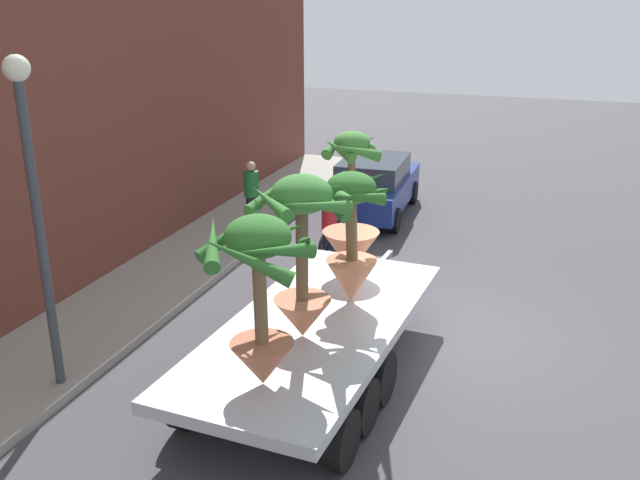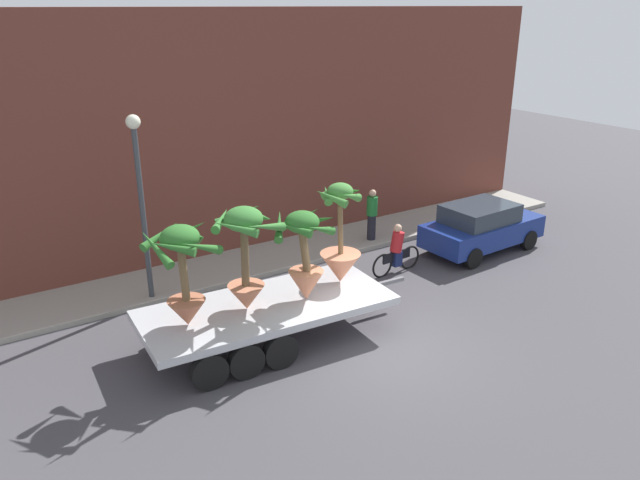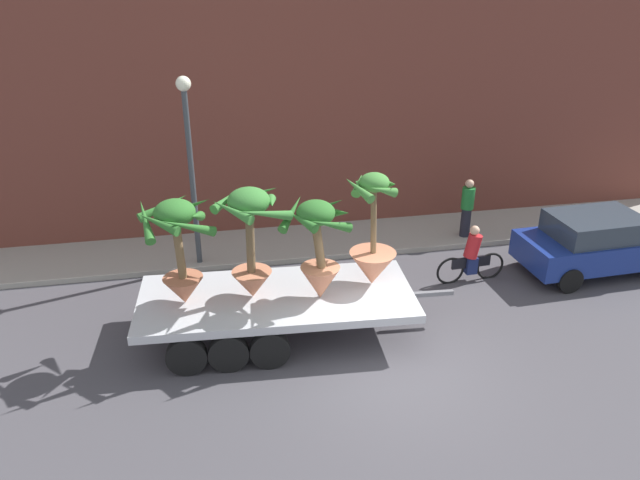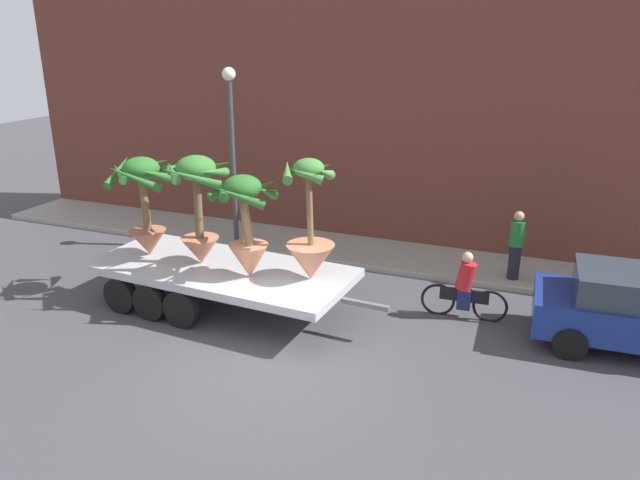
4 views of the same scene
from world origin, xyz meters
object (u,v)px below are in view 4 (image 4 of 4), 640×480
(cyclist, at_px, (465,289))
(street_lamp, at_px, (232,135))
(potted_palm_middle, at_px, (310,237))
(potted_palm_front, at_px, (246,225))
(flatbed_trailer, at_px, (212,273))
(potted_palm_extra, at_px, (144,200))
(pedestrian_near_gate, at_px, (516,244))
(potted_palm_rear, at_px, (198,204))

(cyclist, distance_m, street_lamp, 7.47)
(potted_palm_middle, relative_size, cyclist, 1.38)
(cyclist, relative_size, street_lamp, 0.38)
(potted_palm_front, xyz_separation_m, street_lamp, (-2.46, 3.82, 1.11))
(street_lamp, bearing_deg, flatbed_trailer, -68.76)
(potted_palm_extra, height_order, pedestrian_near_gate, potted_palm_extra)
(potted_palm_front, bearing_deg, potted_palm_middle, 16.57)
(potted_palm_middle, relative_size, street_lamp, 0.53)
(cyclist, bearing_deg, potted_palm_front, -157.51)
(pedestrian_near_gate, height_order, street_lamp, street_lamp)
(potted_palm_middle, relative_size, potted_palm_extra, 1.12)
(flatbed_trailer, distance_m, street_lamp, 4.50)
(potted_palm_rear, height_order, street_lamp, street_lamp)
(potted_palm_extra, bearing_deg, cyclist, 11.52)
(potted_palm_front, height_order, potted_palm_extra, potted_palm_extra)
(flatbed_trailer, height_order, cyclist, cyclist)
(potted_palm_extra, bearing_deg, potted_palm_front, -6.74)
(flatbed_trailer, bearing_deg, potted_palm_extra, 179.27)
(potted_palm_middle, height_order, street_lamp, street_lamp)
(potted_palm_middle, distance_m, street_lamp, 5.24)
(potted_palm_extra, distance_m, pedestrian_near_gate, 8.76)
(pedestrian_near_gate, distance_m, street_lamp, 7.84)
(potted_palm_rear, xyz_separation_m, pedestrian_near_gate, (6.40, 3.74, -1.31))
(cyclist, bearing_deg, potted_palm_extra, -168.48)
(street_lamp, bearing_deg, potted_palm_rear, -72.25)
(flatbed_trailer, bearing_deg, cyclist, 15.21)
(flatbed_trailer, xyz_separation_m, street_lamp, (-1.37, 3.52, 2.46))
(potted_palm_middle, bearing_deg, potted_palm_rear, -178.56)
(potted_palm_front, height_order, pedestrian_near_gate, potted_palm_front)
(potted_palm_middle, height_order, pedestrian_near_gate, potted_palm_middle)
(potted_palm_extra, xyz_separation_m, cyclist, (7.02, 1.43, -1.61))
(potted_palm_front, bearing_deg, flatbed_trailer, 164.35)
(potted_palm_middle, distance_m, cyclist, 3.52)
(flatbed_trailer, bearing_deg, street_lamp, 111.24)
(potted_palm_middle, bearing_deg, cyclist, 24.81)
(flatbed_trailer, height_order, pedestrian_near_gate, pedestrian_near_gate)
(potted_palm_middle, xyz_separation_m, street_lamp, (-3.71, 3.45, 1.33))
(flatbed_trailer, distance_m, potted_palm_extra, 2.26)
(potted_palm_middle, bearing_deg, potted_palm_front, -163.43)
(potted_palm_front, relative_size, pedestrian_near_gate, 1.27)
(flatbed_trailer, xyz_separation_m, potted_palm_rear, (-0.24, 0.00, 1.58))
(potted_palm_middle, height_order, cyclist, potted_palm_middle)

